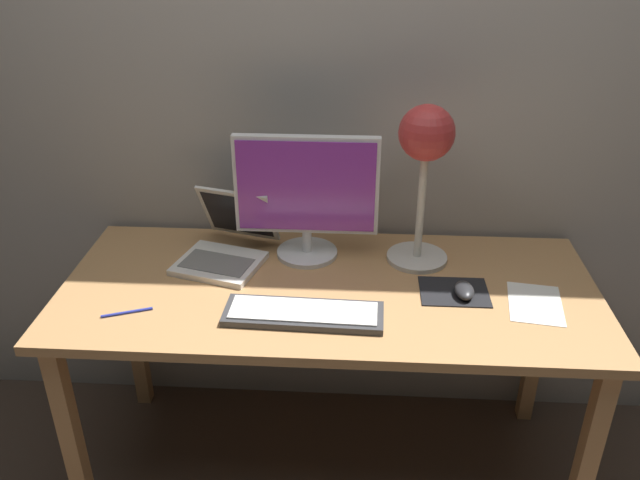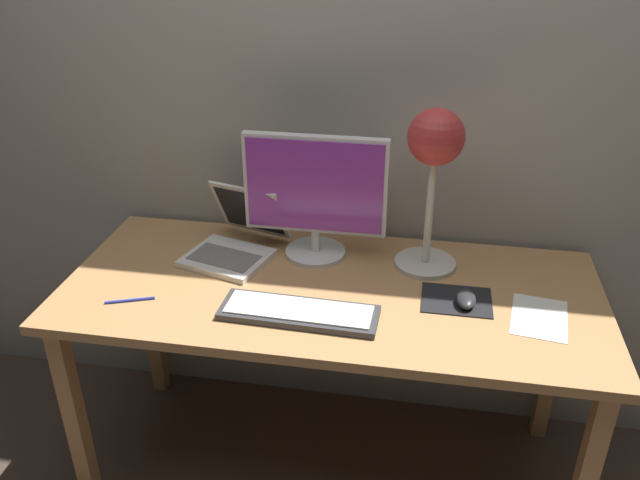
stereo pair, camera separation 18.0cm
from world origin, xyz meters
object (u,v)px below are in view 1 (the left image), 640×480
object	(u,v)px
keyboard_main	(304,314)
desk_lamp	(425,150)
mouse	(464,290)
pen	(127,312)
laptop	(228,240)
monitor	(306,194)

from	to	relation	value
keyboard_main	desk_lamp	size ratio (longest dim) A/B	0.88
mouse	pen	xyz separation A→B (m)	(-0.95, -0.15, -0.02)
keyboard_main	laptop	xyz separation A→B (m)	(-0.27, 0.33, 0.05)
keyboard_main	pen	bearing A→B (deg)	-178.54
keyboard_main	monitor	bearing A→B (deg)	92.94
desk_lamp	monitor	bearing A→B (deg)	178.48
monitor	desk_lamp	xyz separation A→B (m)	(0.35, -0.01, 0.15)
laptop	pen	xyz separation A→B (m)	(-0.22, -0.34, -0.06)
monitor	keyboard_main	world-z (taller)	monitor
monitor	laptop	bearing A→B (deg)	-174.77
keyboard_main	mouse	world-z (taller)	mouse
monitor	mouse	size ratio (longest dim) A/B	4.66
mouse	pen	world-z (taller)	mouse
laptop	mouse	distance (m)	0.75
pen	desk_lamp	bearing A→B (deg)	23.32
keyboard_main	pen	size ratio (longest dim) A/B	3.17
monitor	desk_lamp	size ratio (longest dim) A/B	0.88
monitor	laptop	world-z (taller)	monitor
mouse	keyboard_main	bearing A→B (deg)	-163.49
mouse	pen	bearing A→B (deg)	-171.15
keyboard_main	desk_lamp	world-z (taller)	desk_lamp
monitor	desk_lamp	world-z (taller)	desk_lamp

